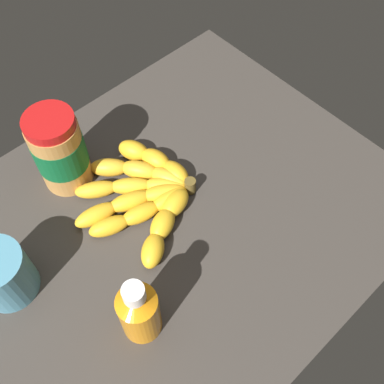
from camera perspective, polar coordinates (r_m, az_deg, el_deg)
name	(u,v)px	position (r cm, az deg, el deg)	size (l,w,h in cm)	color
ground_plane	(179,218)	(82.26, -1.59, -3.25)	(75.28, 63.13, 4.39)	#38332D
banana_bunch	(144,192)	(80.91, -5.92, -0.04)	(21.49, 24.92, 3.67)	gold
peanut_butter_jar	(60,151)	(81.18, -16.02, 4.91)	(8.86, 8.86, 15.68)	#BF8442
honey_bottle	(139,311)	(66.86, -6.57, -14.37)	(5.84, 5.84, 14.37)	orange
coffee_mug	(0,275)	(75.69, -22.55, -9.39)	(11.87, 8.91, 9.38)	teal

